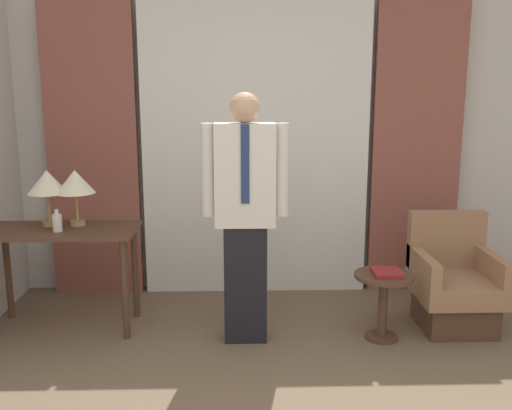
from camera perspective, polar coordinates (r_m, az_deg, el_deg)
name	(u,v)px	position (r m, az deg, el deg)	size (l,w,h in m)	color
wall_back	(255,138)	(5.02, -0.08, 6.71)	(10.00, 0.06, 2.70)	beige
curtain_sheer_center	(256,147)	(4.89, -0.04, 5.87)	(1.93, 0.06, 2.58)	white
curtain_drape_left	(92,147)	(5.05, -16.07, 5.60)	(0.76, 0.06, 2.58)	brown
curtain_drape_right	(417,146)	(5.12, 15.76, 5.70)	(0.76, 0.06, 2.58)	brown
desk	(61,246)	(4.45, -18.89, -3.88)	(1.11, 0.53, 0.77)	#4C3323
table_lamp_left	(47,183)	(4.48, -20.15, 2.05)	(0.29, 0.29, 0.42)	#9E7F47
table_lamp_right	(75,183)	(4.42, -17.63, 2.09)	(0.29, 0.29, 0.42)	#9E7F47
bottle_near_edge	(57,222)	(4.33, -19.27, -1.65)	(0.07, 0.07, 0.16)	silver
person	(245,209)	(3.93, -1.09, -0.40)	(0.60, 0.21, 1.76)	black
armchair	(454,286)	(4.60, 19.16, -7.71)	(0.59, 0.61, 0.85)	#4C3323
side_table	(383,295)	(4.22, 12.61, -8.76)	(0.42, 0.42, 0.49)	#4C3323
book	(387,272)	(4.16, 12.96, -6.59)	(0.20, 0.22, 0.03)	maroon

